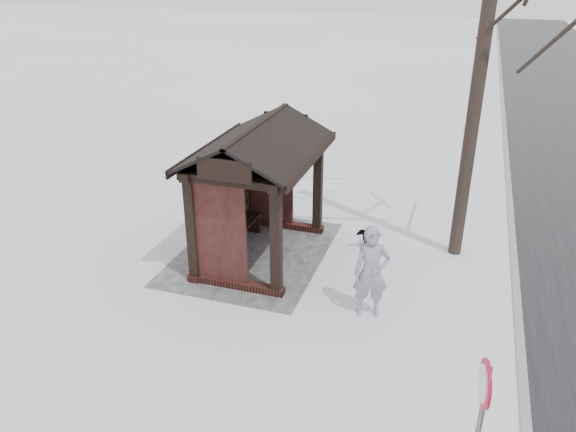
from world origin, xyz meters
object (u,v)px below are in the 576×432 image
(bus_shelter, at_px, (253,164))
(dog, at_px, (366,235))
(pedestrian, at_px, (371,272))
(road_sign, at_px, (481,406))

(bus_shelter, bearing_deg, dog, 117.28)
(pedestrian, xyz_separation_m, road_sign, (3.72, 1.90, 0.69))
(bus_shelter, height_order, pedestrian, bus_shelter)
(bus_shelter, xyz_separation_m, pedestrian, (1.56, 2.94, -1.26))
(pedestrian, bearing_deg, bus_shelter, 136.17)
(pedestrian, distance_m, road_sign, 4.24)
(dog, bearing_deg, pedestrian, -69.14)
(bus_shelter, bearing_deg, road_sign, 42.50)
(bus_shelter, xyz_separation_m, dog, (-1.21, 2.34, -1.91))
(road_sign, bearing_deg, bus_shelter, -147.21)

